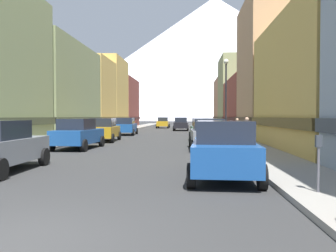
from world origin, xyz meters
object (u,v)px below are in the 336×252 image
at_px(car_right_1, 208,134).
at_px(pedestrian_1, 247,132).
at_px(car_driving_0, 163,123).
at_px(parking_meter_near, 319,155).
at_px(car_left_2, 104,130).
at_px(car_right_0, 223,149).
at_px(car_left_3, 126,126).
at_px(car_right_2, 203,130).
at_px(pedestrian_0, 237,130).
at_px(car_left_1, 78,134).
at_px(potted_plant_0, 14,141).
at_px(car_driving_1, 181,124).
at_px(streetlamp_right, 226,87).

height_order(car_right_1, pedestrian_1, pedestrian_1).
distance_m(car_driving_0, parking_meter_near, 50.05).
height_order(car_right_1, parking_meter_near, car_right_1).
distance_m(car_left_2, car_right_0, 17.43).
xyz_separation_m(car_left_3, car_right_2, (7.60, -9.06, 0.00)).
bearing_deg(car_right_0, car_left_3, 106.86).
xyz_separation_m(parking_meter_near, pedestrian_0, (0.50, 17.74, -0.11)).
bearing_deg(pedestrian_1, car_left_1, -172.09).
relative_size(car_left_3, car_right_1, 1.00).
bearing_deg(car_driving_0, car_left_2, -94.01).
height_order(car_left_3, car_driving_0, same).
relative_size(car_left_3, car_right_2, 1.00).
height_order(car_right_0, parking_meter_near, car_right_0).
distance_m(car_left_1, car_right_0, 12.14).
bearing_deg(car_right_0, car_right_1, 89.97).
bearing_deg(car_left_3, potted_plant_0, -100.71).
bearing_deg(car_right_1, car_driving_1, 94.60).
xyz_separation_m(car_driving_0, car_driving_1, (3.20, -10.25, 0.00)).
bearing_deg(streetlamp_right, car_right_0, -96.11).
xyz_separation_m(car_right_0, pedestrian_0, (2.45, 15.24, 0.00)).
xyz_separation_m(car_left_1, car_left_3, (0.00, 15.60, 0.00)).
bearing_deg(car_driving_0, car_left_3, -95.72).
xyz_separation_m(car_left_2, car_left_3, (-0.00, 9.37, 0.00)).
relative_size(car_driving_0, parking_meter_near, 3.31).
distance_m(car_left_1, parking_meter_near, 15.31).
distance_m(pedestrian_1, streetlamp_right, 4.84).
bearing_deg(car_right_0, car_driving_0, 96.55).
distance_m(car_left_2, car_driving_1, 21.75).
distance_m(car_right_2, car_driving_0, 31.47).
bearing_deg(pedestrian_1, car_right_0, -102.72).
relative_size(car_right_0, parking_meter_near, 3.37).
bearing_deg(potted_plant_0, streetlamp_right, 27.35).
xyz_separation_m(car_left_3, streetlamp_right, (9.15, -10.55, 3.09)).
bearing_deg(car_driving_1, car_left_2, -104.37).
bearing_deg(streetlamp_right, car_driving_1, 99.57).
distance_m(car_left_3, streetlamp_right, 14.30).
xyz_separation_m(car_right_1, potted_plant_0, (-10.80, -1.25, -0.35)).
bearing_deg(pedestrian_1, parking_meter_near, -92.14).
bearing_deg(car_right_2, potted_plant_0, -143.91).
xyz_separation_m(car_left_2, car_driving_0, (2.20, 31.32, 0.00)).
xyz_separation_m(car_left_1, parking_meter_near, (9.55, -11.97, 0.11)).
xyz_separation_m(car_left_2, car_right_0, (7.59, -15.69, 0.00)).
bearing_deg(car_left_3, car_right_1, -64.15).
height_order(car_left_3, pedestrian_0, same).
xyz_separation_m(car_right_1, parking_meter_near, (1.95, -11.88, 0.11)).
relative_size(car_left_1, car_right_2, 1.00).
xyz_separation_m(pedestrian_1, streetlamp_right, (-0.90, 3.65, 3.04)).
xyz_separation_m(potted_plant_0, streetlamp_right, (12.35, 6.39, 3.44)).
bearing_deg(car_right_2, pedestrian_0, -17.19).
relative_size(car_left_3, pedestrian_0, 2.74).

